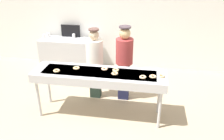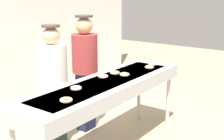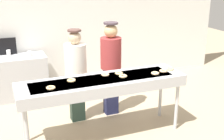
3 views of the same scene
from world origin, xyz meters
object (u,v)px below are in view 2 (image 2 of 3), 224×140
object	(u,v)px
plain_donut_7	(125,74)
worker_assistant	(85,65)
plain_donut_0	(152,64)
plain_donut_3	(115,73)
plain_donut_6	(66,100)
plain_donut_4	(149,67)
worker_baker	(53,79)
plain_donut_5	(103,76)
plain_donut_1	(76,88)
fryer_conveyor	(107,88)
plain_donut_2	(154,62)

from	to	relation	value
plain_donut_7	worker_assistant	size ratio (longest dim) A/B	0.07
plain_donut_0	plain_donut_3	bearing A→B (deg)	167.17
plain_donut_6	plain_donut_7	size ratio (longest dim) A/B	1.00
plain_donut_4	worker_baker	size ratio (longest dim) A/B	0.08
plain_donut_0	plain_donut_7	bearing A→B (deg)	178.98
plain_donut_0	plain_donut_5	distance (m)	0.96
plain_donut_1	plain_donut_6	distance (m)	0.39
plain_donut_0	worker_baker	bearing A→B (deg)	149.89
fryer_conveyor	plain_donut_1	xyz separation A→B (m)	(-0.47, 0.07, 0.11)
plain_donut_6	plain_donut_7	xyz separation A→B (m)	(1.14, 0.06, 0.00)
plain_donut_7	worker_assistant	bearing A→B (deg)	82.86
plain_donut_6	plain_donut_7	world-z (taller)	same
fryer_conveyor	plain_donut_3	size ratio (longest dim) A/B	20.29
plain_donut_1	plain_donut_6	bearing A→B (deg)	-151.99
plain_donut_3	plain_donut_7	size ratio (longest dim) A/B	1.00
fryer_conveyor	plain_donut_7	size ratio (longest dim) A/B	20.29
plain_donut_6	worker_baker	xyz separation A→B (m)	(0.57, 0.79, -0.05)
fryer_conveyor	plain_donut_3	world-z (taller)	plain_donut_3
fryer_conveyor	worker_baker	distance (m)	0.72
plain_donut_7	plain_donut_0	bearing A→B (deg)	-1.02
plain_donut_0	plain_donut_5	size ratio (longest dim) A/B	1.00
plain_donut_2	plain_donut_7	size ratio (longest dim) A/B	1.00
plain_donut_4	plain_donut_6	size ratio (longest dim) A/B	1.00
plain_donut_4	worker_assistant	size ratio (longest dim) A/B	0.07
fryer_conveyor	plain_donut_4	bearing A→B (deg)	-7.48
plain_donut_5	plain_donut_4	bearing A→B (deg)	-17.07
fryer_conveyor	plain_donut_7	distance (m)	0.34
plain_donut_7	plain_donut_1	bearing A→B (deg)	171.56
plain_donut_0	plain_donut_3	world-z (taller)	same
plain_donut_5	worker_assistant	distance (m)	0.67
fryer_conveyor	plain_donut_5	world-z (taller)	plain_donut_5
worker_baker	worker_assistant	xyz separation A→B (m)	(0.66, 0.03, 0.05)
plain_donut_0	plain_donut_2	world-z (taller)	same
plain_donut_1	plain_donut_4	bearing A→B (deg)	-7.85
plain_donut_1	worker_baker	distance (m)	0.65
plain_donut_4	plain_donut_5	xyz separation A→B (m)	(-0.76, 0.23, 0.00)
plain_donut_3	plain_donut_5	world-z (taller)	same
plain_donut_2	worker_baker	world-z (taller)	worker_baker
worker_assistant	plain_donut_3	bearing A→B (deg)	95.78
fryer_conveyor	plain_donut_5	size ratio (longest dim) A/B	20.29
plain_donut_5	plain_donut_7	size ratio (longest dim) A/B	1.00
plain_donut_5	plain_donut_6	xyz separation A→B (m)	(-0.90, -0.23, 0.00)
worker_assistant	fryer_conveyor	bearing A→B (deg)	74.68
fryer_conveyor	plain_donut_2	world-z (taller)	plain_donut_2
plain_donut_1	plain_donut_5	bearing A→B (deg)	5.28
plain_donut_4	plain_donut_5	bearing A→B (deg)	162.93
plain_donut_1	plain_donut_6	size ratio (longest dim) A/B	1.00
plain_donut_5	plain_donut_2	bearing A→B (deg)	-6.69
worker_baker	worker_assistant	bearing A→B (deg)	-165.55
plain_donut_3	fryer_conveyor	bearing A→B (deg)	-161.77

